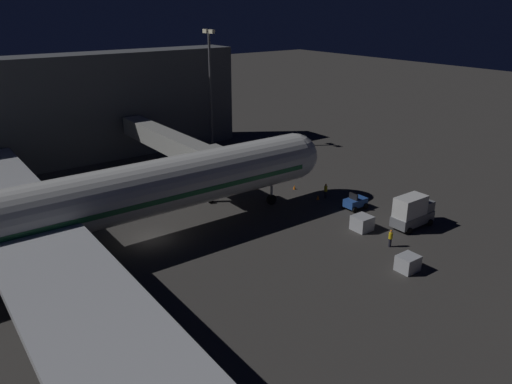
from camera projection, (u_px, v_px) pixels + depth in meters
ground_plane at (151, 239)px, 49.92m from camera, size 320.00×320.00×0.00m
airliner_at_gate at (9, 222)px, 41.10m from camera, size 53.15×69.66×17.65m
jet_bridge at (175, 145)px, 63.29m from camera, size 24.64×3.40×6.89m
apron_floodlight_mast at (210, 82)px, 77.95m from camera, size 2.90×0.50×18.76m
cargo_truck_aft at (413, 211)px, 52.01m from camera, size 2.36×5.06×3.56m
baggage_tug_lead at (355, 202)px, 56.98m from camera, size 1.86×2.68×1.95m
baggage_container_near_belt at (362, 223)px, 51.60m from camera, size 1.86×1.86×1.57m
baggage_container_mid_row at (408, 263)px, 43.72m from camera, size 1.61×1.85×1.45m
ground_crew_near_nose_gear at (391, 237)px, 47.90m from camera, size 0.40×0.40×1.83m
ground_crew_by_belt_loader at (326, 190)px, 59.92m from camera, size 0.40×0.40×1.89m
traffic_cone_nose_port at (318, 197)px, 59.85m from camera, size 0.36×0.36×0.55m
traffic_cone_nose_starboard at (294, 187)px, 63.15m from camera, size 0.36×0.36×0.55m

